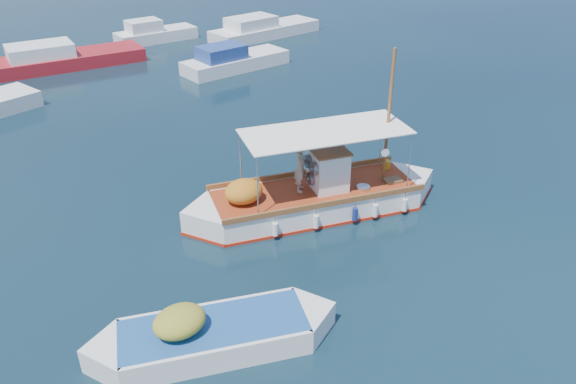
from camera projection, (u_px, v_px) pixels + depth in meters
ground at (318, 219)px, 19.58m from camera, size 160.00×160.00×0.00m
fishing_caique at (313, 198)px, 19.82m from camera, size 9.06×4.59×5.80m
dinghy at (212, 337)px, 14.08m from camera, size 6.01×3.38×1.58m
bg_boat_n at (61, 60)px, 35.06m from camera, size 9.63×3.78×1.80m
bg_boat_ne at (233, 62)px, 34.68m from camera, size 6.89×2.47×1.80m
bg_boat_e at (262, 30)px, 41.86m from camera, size 8.82×3.16×1.80m
bg_boat_far_n at (154, 34)px, 40.69m from camera, size 5.81×2.14×1.80m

